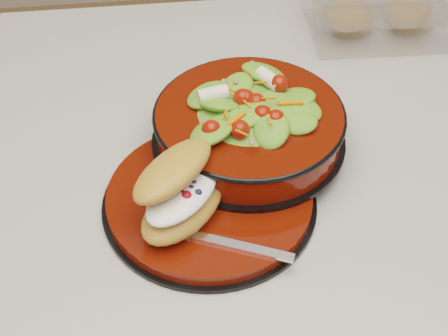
{
  "coord_description": "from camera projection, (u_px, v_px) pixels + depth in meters",
  "views": [
    {
      "loc": [
        -0.35,
        -0.62,
        1.46
      ],
      "look_at": [
        -0.29,
        -0.09,
        0.94
      ],
      "focal_mm": 50.0,
      "sensor_mm": 36.0,
      "label": 1
    }
  ],
  "objects": [
    {
      "name": "salad_bowl",
      "position": [
        249.0,
        119.0,
        0.78
      ],
      "size": [
        0.25,
        0.25,
        0.1
      ],
      "rotation": [
        0.0,
        0.0,
        0.2
      ],
      "color": "black",
      "rests_on": "dinner_plate"
    },
    {
      "name": "island_counter",
      "position": [
        371.0,
        304.0,
        1.17
      ],
      "size": [
        1.24,
        0.74,
        0.9
      ],
      "color": "white",
      "rests_on": "ground"
    },
    {
      "name": "dinner_plate",
      "position": [
        210.0,
        199.0,
        0.75
      ],
      "size": [
        0.26,
        0.26,
        0.02
      ],
      "rotation": [
        0.0,
        0.0,
        0.24
      ],
      "color": "black",
      "rests_on": "island_counter"
    },
    {
      "name": "croissant",
      "position": [
        182.0,
        192.0,
        0.69
      ],
      "size": [
        0.13,
        0.15,
        0.07
      ],
      "rotation": [
        0.0,
        0.0,
        0.86
      ],
      "color": "#C27C3B",
      "rests_on": "dinner_plate"
    },
    {
      "name": "fork",
      "position": [
        221.0,
        242.0,
        0.68
      ],
      "size": [
        0.15,
        0.07,
        0.0
      ],
      "rotation": [
        0.0,
        0.0,
        1.16
      ],
      "color": "silver",
      "rests_on": "dinner_plate"
    },
    {
      "name": "pastry_box",
      "position": [
        379.0,
        6.0,
        1.0
      ],
      "size": [
        0.22,
        0.16,
        0.09
      ],
      "rotation": [
        0.0,
        0.0,
        -0.03
      ],
      "color": "white",
      "rests_on": "island_counter"
    }
  ]
}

